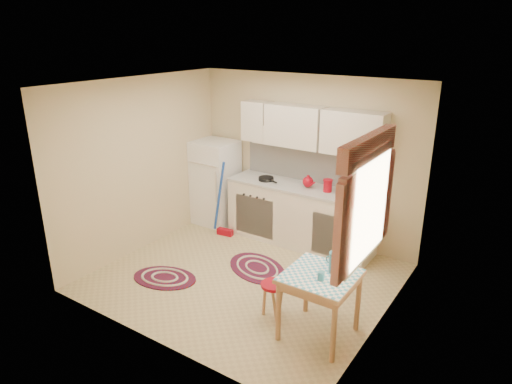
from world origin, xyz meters
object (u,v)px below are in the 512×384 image
(base_cabinets, at_px, (300,216))
(stool, at_px, (273,300))
(fridge, at_px, (216,183))
(table, at_px, (319,305))

(base_cabinets, xyz_separation_m, stool, (0.66, -1.83, -0.23))
(base_cabinets, height_order, stool, base_cabinets)
(fridge, xyz_separation_m, base_cabinets, (1.56, 0.05, -0.26))
(base_cabinets, relative_size, table, 3.12)
(table, relative_size, stool, 1.71)
(fridge, height_order, stool, fridge)
(fridge, relative_size, base_cabinets, 0.62)
(table, bearing_deg, fridge, 147.24)
(base_cabinets, xyz_separation_m, table, (1.23, -1.85, -0.08))
(fridge, distance_m, table, 3.35)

